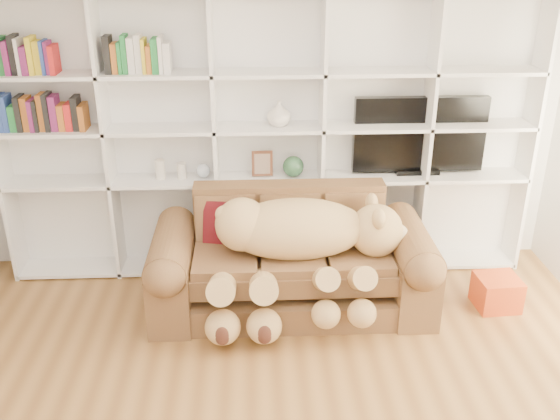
{
  "coord_description": "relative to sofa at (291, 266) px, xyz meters",
  "views": [
    {
      "loc": [
        -0.14,
        -2.64,
        2.8
      ],
      "look_at": [
        0.06,
        1.63,
        0.86
      ],
      "focal_mm": 40.0,
      "sensor_mm": 36.0,
      "label": 1
    }
  ],
  "objects": [
    {
      "name": "bookshelf",
      "position": [
        -0.4,
        0.68,
        0.96
      ],
      "size": [
        4.43,
        0.35,
        2.4
      ],
      "color": "white",
      "rests_on": "floor"
    },
    {
      "name": "snow_globe",
      "position": [
        -0.71,
        0.63,
        0.58
      ],
      "size": [
        0.12,
        0.12,
        0.12
      ],
      "primitive_type": "sphere",
      "color": "silver",
      "rests_on": "bookshelf"
    },
    {
      "name": "figurine_tall",
      "position": [
        -1.07,
        0.63,
        0.6
      ],
      "size": [
        0.09,
        0.09,
        0.17
      ],
      "primitive_type": "cylinder",
      "rotation": [
        0.0,
        0.0,
        -0.08
      ],
      "color": "silver",
      "rests_on": "bookshelf"
    },
    {
      "name": "picture_frame",
      "position": [
        -0.21,
        0.63,
        0.64
      ],
      "size": [
        0.18,
        0.03,
        0.22
      ],
      "primitive_type": "cube",
      "rotation": [
        0.0,
        0.0,
        0.04
      ],
      "color": "#562F1D",
      "rests_on": "bookshelf"
    },
    {
      "name": "wall_back",
      "position": [
        -0.15,
        0.82,
        1.0
      ],
      "size": [
        5.0,
        0.02,
        2.7
      ],
      "primitive_type": "cube",
      "color": "silver",
      "rests_on": "floor"
    },
    {
      "name": "green_vase",
      "position": [
        0.05,
        0.63,
        0.61
      ],
      "size": [
        0.18,
        0.18,
        0.18
      ],
      "primitive_type": "sphere",
      "color": "#2C5636",
      "rests_on": "bookshelf"
    },
    {
      "name": "shelf_vase",
      "position": [
        -0.07,
        0.63,
        1.07
      ],
      "size": [
        0.24,
        0.24,
        0.2
      ],
      "primitive_type": "imported",
      "rotation": [
        0.0,
        0.0,
        -0.27
      ],
      "color": "silver",
      "rests_on": "bookshelf"
    },
    {
      "name": "figurine_short",
      "position": [
        -0.89,
        0.63,
        0.59
      ],
      "size": [
        0.08,
        0.08,
        0.14
      ],
      "primitive_type": "cylinder",
      "rotation": [
        0.0,
        0.0,
        0.0
      ],
      "color": "silver",
      "rests_on": "bookshelf"
    },
    {
      "name": "teddy_bear",
      "position": [
        0.04,
        -0.18,
        0.28
      ],
      "size": [
        1.57,
        0.88,
        0.91
      ],
      "rotation": [
        0.0,
        0.0,
        -0.01
      ],
      "color": "#DBB26D",
      "rests_on": "sofa"
    },
    {
      "name": "tv",
      "position": [
        1.12,
        0.68,
        0.85
      ],
      "size": [
        1.12,
        0.18,
        0.66
      ],
      "color": "black",
      "rests_on": "bookshelf"
    },
    {
      "name": "throw_pillow",
      "position": [
        -0.5,
        0.15,
        0.3
      ],
      "size": [
        0.41,
        0.28,
        0.39
      ],
      "primitive_type": "cube",
      "rotation": [
        -0.24,
        0.0,
        -0.21
      ],
      "color": "#520F0E",
      "rests_on": "sofa"
    },
    {
      "name": "gift_box",
      "position": [
        1.65,
        -0.13,
        -0.22
      ],
      "size": [
        0.35,
        0.33,
        0.26
      ],
      "primitive_type": "cube",
      "rotation": [
        0.0,
        0.0,
        0.07
      ],
      "color": "#CD471B",
      "rests_on": "floor"
    },
    {
      "name": "sofa",
      "position": [
        0.0,
        0.0,
        0.0
      ],
      "size": [
        2.18,
        0.94,
        0.92
      ],
      "color": "brown",
      "rests_on": "floor"
    }
  ]
}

